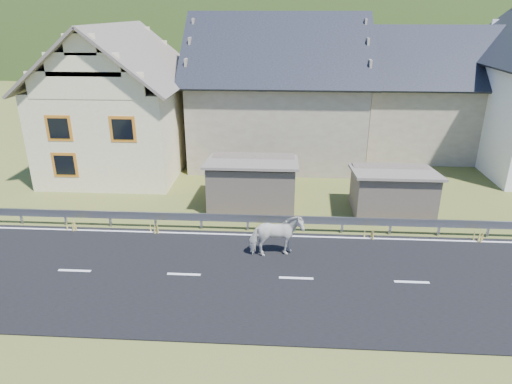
{
  "coord_description": "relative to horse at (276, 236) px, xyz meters",
  "views": [
    {
      "loc": [
        -0.56,
        -13.81,
        8.82
      ],
      "look_at": [
        -1.62,
        3.22,
        1.98
      ],
      "focal_mm": 32.0,
      "sensor_mm": 36.0,
      "label": 1
    }
  ],
  "objects": [
    {
      "name": "horse",
      "position": [
        0.0,
        0.0,
        0.0
      ],
      "size": [
        1.34,
        2.14,
        1.67
      ],
      "primitive_type": "imported",
      "rotation": [
        0.0,
        0.0,
        1.81
      ],
      "color": "silver",
      "rests_on": "road"
    },
    {
      "name": "conifer_patch",
      "position": [
        -54.25,
        108.44,
        5.12
      ],
      "size": [
        76.0,
        50.0,
        28.0
      ],
      "primitive_type": "ellipsoid",
      "color": "black",
      "rests_on": "ground"
    },
    {
      "name": "shed_left",
      "position": [
        -1.25,
        4.94,
        0.22
      ],
      "size": [
        4.3,
        3.3,
        2.4
      ],
      "primitive_type": "cube",
      "color": "#716153",
      "rests_on": "ground"
    },
    {
      "name": "house_stone_a",
      "position": [
        -0.25,
        13.44,
        3.76
      ],
      "size": [
        10.8,
        9.8,
        8.9
      ],
      "color": "tan",
      "rests_on": "ground"
    },
    {
      "name": "mountain",
      "position": [
        5.75,
        178.44,
        -20.88
      ],
      "size": [
        440.0,
        280.0,
        260.0
      ],
      "primitive_type": "ellipsoid",
      "color": "#19320E",
      "rests_on": "ground"
    },
    {
      "name": "lane_markings",
      "position": [
        0.75,
        -1.56,
        -0.83
      ],
      "size": [
        60.0,
        6.6,
        0.01
      ],
      "primitive_type": "cube",
      "color": "silver",
      "rests_on": "road"
    },
    {
      "name": "guardrail",
      "position": [
        0.75,
        2.12,
        -0.32
      ],
      "size": [
        28.1,
        0.09,
        0.75
      ],
      "color": "#93969B",
      "rests_on": "ground"
    },
    {
      "name": "shed_right",
      "position": [
        5.25,
        4.44,
        0.12
      ],
      "size": [
        3.8,
        2.9,
        2.2
      ],
      "primitive_type": "cube",
      "color": "#716153",
      "rests_on": "ground"
    },
    {
      "name": "road",
      "position": [
        0.75,
        -1.56,
        -0.86
      ],
      "size": [
        60.0,
        7.0,
        0.04
      ],
      "primitive_type": "cube",
      "color": "black",
      "rests_on": "ground"
    },
    {
      "name": "house_stone_b",
      "position": [
        9.75,
        15.44,
        3.36
      ],
      "size": [
        9.8,
        8.8,
        8.1
      ],
      "color": "tan",
      "rests_on": "ground"
    },
    {
      "name": "house_cream",
      "position": [
        -9.26,
        10.44,
        3.48
      ],
      "size": [
        7.8,
        9.8,
        8.3
      ],
      "color": "#FFEEBD",
      "rests_on": "ground"
    },
    {
      "name": "ground",
      "position": [
        0.75,
        -1.56,
        -0.88
      ],
      "size": [
        160.0,
        160.0,
        0.0
      ],
      "primitive_type": "plane",
      "color": "#434A19",
      "rests_on": "ground"
    }
  ]
}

